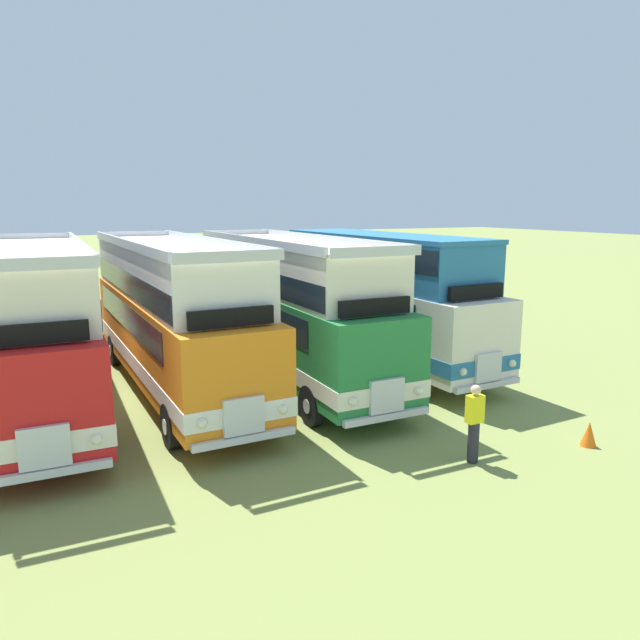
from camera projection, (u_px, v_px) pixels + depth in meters
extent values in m
plane|color=olive|center=(115.00, 400.00, 16.84)|extent=(200.00, 200.00, 0.00)
cube|color=red|center=(40.00, 348.00, 15.80)|extent=(2.65, 11.36, 2.30)
cube|color=silver|center=(42.00, 370.00, 15.91)|extent=(2.69, 11.40, 0.44)
cube|color=#19232D|center=(38.00, 323.00, 16.04)|extent=(2.64, 8.96, 0.76)
cube|color=#19232D|center=(38.00, 380.00, 10.70)|extent=(2.20, 0.13, 0.90)
cube|color=silver|center=(44.00, 447.00, 10.84)|extent=(0.90, 0.13, 0.80)
cube|color=silver|center=(47.00, 473.00, 10.91)|extent=(2.30, 0.17, 0.16)
sphere|color=#EAEACC|center=(97.00, 439.00, 11.20)|extent=(0.22, 0.22, 0.22)
cube|color=silver|center=(33.00, 276.00, 15.66)|extent=(2.53, 10.46, 1.50)
cube|color=silver|center=(28.00, 264.00, 10.70)|extent=(2.40, 0.13, 0.24)
cube|color=silver|center=(32.00, 237.00, 19.69)|extent=(2.40, 0.13, 0.24)
cube|color=silver|center=(80.00, 245.00, 16.01)|extent=(0.23, 10.43, 0.24)
cube|color=#19232D|center=(34.00, 287.00, 15.72)|extent=(2.57, 10.36, 0.64)
cube|color=black|center=(34.00, 334.00, 10.99)|extent=(1.90, 0.14, 0.40)
cylinder|color=black|center=(104.00, 436.00, 12.89)|extent=(0.29, 1.04, 1.04)
cylinder|color=silver|center=(111.00, 435.00, 12.96)|extent=(0.02, 0.36, 0.36)
cylinder|color=black|center=(80.00, 354.00, 19.94)|extent=(0.29, 1.04, 1.04)
cylinder|color=silver|center=(85.00, 354.00, 20.00)|extent=(0.02, 0.36, 0.36)
cylinder|color=black|center=(3.00, 362.00, 18.98)|extent=(0.29, 1.04, 1.04)
cube|color=orange|center=(174.00, 335.00, 17.37)|extent=(2.82, 11.56, 2.30)
cube|color=white|center=(175.00, 355.00, 17.49)|extent=(2.86, 11.60, 0.44)
cube|color=#19232D|center=(170.00, 313.00, 17.61)|extent=(2.78, 9.16, 0.76)
cube|color=#19232D|center=(240.00, 357.00, 12.30)|extent=(2.20, 0.16, 0.90)
cube|color=silver|center=(244.00, 416.00, 12.44)|extent=(0.90, 0.15, 0.80)
cube|color=silver|center=(245.00, 439.00, 12.51)|extent=(2.30, 0.20, 0.16)
sphere|color=#EAEACC|center=(283.00, 409.00, 12.84)|extent=(0.22, 0.22, 0.22)
sphere|color=#EAEACC|center=(202.00, 423.00, 12.02)|extent=(0.22, 0.22, 0.22)
cube|color=white|center=(169.00, 270.00, 17.23)|extent=(2.69, 10.66, 1.50)
cube|color=silver|center=(231.00, 257.00, 12.29)|extent=(2.40, 0.17, 0.24)
cube|color=silver|center=(136.00, 235.00, 21.25)|extent=(2.40, 0.17, 0.24)
cube|color=silver|center=(208.00, 241.00, 17.62)|extent=(0.40, 10.60, 0.24)
cube|color=silver|center=(124.00, 243.00, 16.53)|extent=(0.40, 10.60, 0.24)
cube|color=#19232D|center=(169.00, 280.00, 17.29)|extent=(2.73, 10.56, 0.64)
cube|color=black|center=(232.00, 318.00, 12.58)|extent=(1.90, 0.17, 0.40)
cylinder|color=black|center=(265.00, 410.00, 14.51)|extent=(0.31, 1.05, 1.04)
cylinder|color=silver|center=(271.00, 409.00, 14.58)|extent=(0.03, 0.36, 0.36)
cylinder|color=black|center=(171.00, 426.00, 13.47)|extent=(0.31, 1.05, 1.04)
cylinder|color=silver|center=(165.00, 427.00, 13.40)|extent=(0.03, 0.36, 0.36)
cylinder|color=black|center=(180.00, 343.00, 21.56)|extent=(0.31, 1.05, 1.04)
cylinder|color=silver|center=(184.00, 342.00, 21.63)|extent=(0.03, 0.36, 0.36)
cylinder|color=black|center=(114.00, 350.00, 20.51)|extent=(0.31, 1.05, 1.04)
cylinder|color=silver|center=(110.00, 350.00, 20.45)|extent=(0.03, 0.36, 0.36)
cube|color=#237538|center=(291.00, 326.00, 18.62)|extent=(2.52, 11.21, 2.30)
cube|color=silver|center=(291.00, 345.00, 18.74)|extent=(2.56, 11.25, 0.44)
cube|color=#19232D|center=(285.00, 306.00, 18.86)|extent=(2.54, 8.81, 0.76)
cube|color=#19232D|center=(385.00, 342.00, 13.61)|extent=(2.20, 0.10, 0.90)
cube|color=silver|center=(387.00, 396.00, 13.75)|extent=(0.90, 0.12, 0.80)
cube|color=silver|center=(387.00, 417.00, 13.82)|extent=(2.30, 0.14, 0.16)
sphere|color=#EAEACC|center=(419.00, 391.00, 14.13)|extent=(0.22, 0.22, 0.22)
sphere|color=#EAEACC|center=(353.00, 401.00, 13.36)|extent=(0.22, 0.22, 0.22)
cube|color=silver|center=(287.00, 265.00, 18.48)|extent=(2.42, 10.31, 1.50)
cube|color=silver|center=(377.00, 252.00, 13.61)|extent=(2.40, 0.10, 0.24)
cube|color=silver|center=(239.00, 233.00, 22.43)|extent=(2.40, 0.10, 0.24)
cube|color=silver|center=(321.00, 239.00, 18.84)|extent=(0.12, 10.30, 0.24)
cube|color=silver|center=(250.00, 241.00, 17.81)|extent=(0.12, 10.30, 0.24)
cube|color=#19232D|center=(287.00, 275.00, 18.54)|extent=(2.46, 10.21, 0.64)
cube|color=black|center=(375.00, 307.00, 13.90)|extent=(1.90, 0.12, 0.40)
cylinder|color=black|center=(390.00, 393.00, 15.81)|extent=(0.28, 1.04, 1.04)
cylinder|color=silver|center=(394.00, 392.00, 15.88)|extent=(0.02, 0.36, 0.36)
cylinder|color=black|center=(312.00, 406.00, 14.82)|extent=(0.28, 1.04, 1.04)
cylinder|color=silver|center=(306.00, 406.00, 14.76)|extent=(0.02, 0.36, 0.36)
cylinder|color=black|center=(279.00, 336.00, 22.70)|extent=(0.28, 1.04, 1.04)
cylinder|color=silver|center=(283.00, 336.00, 22.76)|extent=(0.02, 0.36, 0.36)
cylinder|color=black|center=(221.00, 342.00, 21.71)|extent=(0.28, 1.04, 1.04)
cylinder|color=silver|center=(217.00, 342.00, 21.64)|extent=(0.02, 0.36, 0.36)
cube|color=silver|center=(383.00, 316.00, 20.38)|extent=(2.96, 10.07, 2.30)
cube|color=teal|center=(383.00, 333.00, 20.50)|extent=(3.01, 10.11, 0.44)
cube|color=#19232D|center=(377.00, 297.00, 20.61)|extent=(2.88, 7.68, 0.76)
cube|color=#19232D|center=(488.00, 322.00, 16.02)|extent=(2.20, 0.20, 0.90)
cube|color=silver|center=(488.00, 367.00, 16.16)|extent=(0.90, 0.16, 0.80)
cube|color=silver|center=(488.00, 385.00, 16.23)|extent=(2.30, 0.25, 0.16)
sphere|color=#EAEACC|center=(512.00, 363.00, 16.58)|extent=(0.22, 0.22, 0.22)
sphere|color=#EAEACC|center=(463.00, 372.00, 15.73)|extent=(0.22, 0.22, 0.22)
cube|color=teal|center=(380.00, 260.00, 20.24)|extent=(2.82, 9.17, 1.50)
cube|color=teal|center=(381.00, 236.00, 20.08)|extent=(2.89, 9.27, 0.14)
cube|color=#19232D|center=(380.00, 251.00, 20.18)|extent=(2.86, 9.07, 0.68)
cube|color=black|center=(476.00, 292.00, 16.30)|extent=(1.90, 0.21, 0.40)
cylinder|color=black|center=(476.00, 368.00, 18.24)|extent=(0.33, 1.05, 1.04)
cylinder|color=silver|center=(480.00, 367.00, 18.31)|extent=(0.04, 0.36, 0.36)
cylinder|color=black|center=(416.00, 378.00, 17.15)|extent=(0.33, 1.05, 1.04)
cylinder|color=silver|center=(412.00, 379.00, 17.08)|extent=(0.04, 0.36, 0.36)
cylinder|color=black|center=(361.00, 329.00, 23.89)|extent=(0.33, 1.05, 1.04)
cylinder|color=silver|center=(364.00, 329.00, 23.96)|extent=(0.04, 0.36, 0.36)
cylinder|color=black|center=(311.00, 335.00, 22.81)|extent=(0.33, 1.05, 1.04)
cylinder|color=silver|center=(307.00, 336.00, 22.74)|extent=(0.04, 0.36, 0.36)
cone|color=orange|center=(589.00, 434.00, 13.60)|extent=(0.36, 0.36, 0.58)
cylinder|color=#23232D|center=(473.00, 442.00, 12.72)|extent=(0.24, 0.24, 0.90)
cube|color=yellow|center=(475.00, 409.00, 12.57)|extent=(0.36, 0.22, 0.60)
sphere|color=beige|center=(476.00, 390.00, 12.49)|extent=(0.22, 0.22, 0.22)
cylinder|color=#8C704C|center=(85.00, 325.00, 24.78)|extent=(0.08, 0.08, 1.05)
cylinder|color=#8C704C|center=(223.00, 314.00, 27.34)|extent=(0.08, 0.08, 1.05)
cylinder|color=#8C704C|center=(338.00, 304.00, 29.91)|extent=(0.08, 0.08, 1.05)
cylinder|color=beige|center=(84.00, 315.00, 24.71)|extent=(23.87, 0.03, 0.03)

